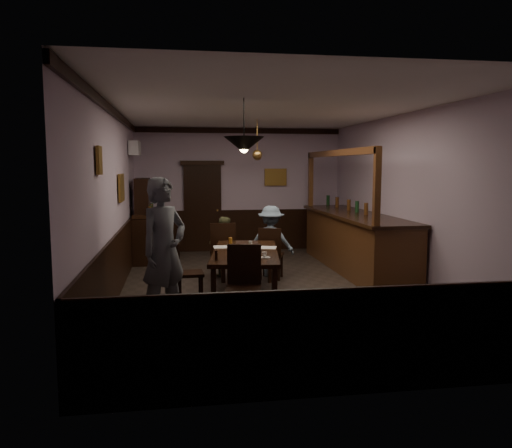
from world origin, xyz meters
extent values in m
cube|color=#2D2621|center=(0.00, 0.00, -0.01)|extent=(5.00, 8.00, 0.01)
cube|color=white|center=(0.00, 0.00, 3.00)|extent=(5.00, 8.00, 0.01)
cube|color=#C3A8C3|center=(0.00, 4.00, 1.50)|extent=(5.00, 0.01, 3.00)
cube|color=#C3A8C3|center=(0.00, -4.00, 1.50)|extent=(5.00, 0.01, 3.00)
cube|color=#C3A8C3|center=(-2.50, 0.00, 1.50)|extent=(0.01, 8.00, 3.00)
cube|color=#C3A8C3|center=(2.50, 0.00, 1.50)|extent=(0.01, 8.00, 3.00)
cube|color=black|center=(-0.45, -0.49, 0.72)|extent=(1.33, 2.33, 0.06)
cube|color=black|center=(-1.03, -1.43, 0.34)|extent=(0.07, 0.07, 0.69)
cube|color=black|center=(-0.20, -1.56, 0.34)|extent=(0.07, 0.07, 0.69)
cube|color=black|center=(-0.71, 0.59, 0.34)|extent=(0.07, 0.07, 0.69)
cube|color=black|center=(0.12, 0.46, 0.34)|extent=(0.07, 0.07, 0.69)
cube|color=black|center=(-0.69, 0.92, 0.49)|extent=(0.47, 0.47, 0.05)
cube|color=black|center=(-0.70, 0.71, 0.79)|extent=(0.46, 0.06, 0.55)
cube|color=black|center=(-0.50, 1.09, 0.23)|extent=(0.04, 0.04, 0.47)
cube|color=black|center=(-0.87, 1.11, 0.23)|extent=(0.04, 0.04, 0.47)
cube|color=black|center=(-0.51, 0.72, 0.23)|extent=(0.04, 0.04, 0.47)
cube|color=black|center=(-0.88, 0.74, 0.23)|extent=(0.04, 0.04, 0.47)
cube|color=black|center=(0.20, 0.78, 0.45)|extent=(0.54, 0.54, 0.05)
cube|color=black|center=(0.13, 0.60, 0.71)|extent=(0.40, 0.18, 0.50)
cube|color=black|center=(0.41, 0.88, 0.21)|extent=(0.04, 0.04, 0.43)
cube|color=black|center=(0.10, 0.99, 0.21)|extent=(0.04, 0.04, 0.43)
cube|color=black|center=(0.30, 0.56, 0.21)|extent=(0.04, 0.04, 0.43)
cube|color=black|center=(-0.02, 0.68, 0.21)|extent=(0.04, 0.04, 0.43)
cube|color=black|center=(-0.67, -1.87, 0.49)|extent=(0.53, 0.53, 0.05)
cube|color=black|center=(-0.63, -1.67, 0.78)|extent=(0.45, 0.13, 0.54)
cube|color=black|center=(-0.88, -2.02, 0.23)|extent=(0.04, 0.04, 0.46)
cube|color=black|center=(-0.52, -2.09, 0.23)|extent=(0.04, 0.04, 0.46)
cube|color=black|center=(-0.81, -1.66, 0.23)|extent=(0.04, 0.04, 0.46)
cube|color=black|center=(-0.45, -1.73, 0.23)|extent=(0.04, 0.04, 0.46)
cube|color=black|center=(-1.33, -0.55, 0.43)|extent=(0.42, 0.42, 0.05)
cube|color=black|center=(-1.51, -0.56, 0.69)|extent=(0.06, 0.40, 0.48)
cube|color=black|center=(-1.15, -0.71, 0.21)|extent=(0.04, 0.04, 0.41)
cube|color=black|center=(-1.17, -0.38, 0.21)|extent=(0.04, 0.04, 0.41)
cube|color=black|center=(-1.48, -0.73, 0.21)|extent=(0.04, 0.04, 0.41)
cube|color=black|center=(-1.50, -0.40, 0.21)|extent=(0.04, 0.04, 0.41)
imported|color=slate|center=(-1.68, -1.56, 0.97)|extent=(0.84, 0.81, 1.94)
imported|color=brown|center=(-0.66, 1.11, 0.57)|extent=(0.65, 0.56, 1.13)
imported|color=slate|center=(0.23, 0.97, 0.67)|extent=(0.99, 0.79, 1.34)
cube|color=silver|center=(-0.72, -0.08, 0.75)|extent=(0.42, 0.31, 0.01)
cube|color=silver|center=(-0.13, -0.24, 0.75)|extent=(0.48, 0.40, 0.01)
cube|color=#F4E95A|center=(-0.53, -0.74, 0.75)|extent=(0.17, 0.17, 0.00)
cylinder|color=white|center=(-0.25, -1.12, 0.76)|extent=(0.15, 0.15, 0.01)
imported|color=white|center=(-0.26, -1.10, 0.80)|extent=(0.09, 0.09, 0.07)
cylinder|color=white|center=(-0.58, -1.00, 0.76)|extent=(0.22, 0.22, 0.01)
torus|color=#C68C47|center=(-0.66, -1.05, 0.79)|extent=(0.13, 0.13, 0.04)
torus|color=#C68C47|center=(-0.53, -1.04, 0.79)|extent=(0.13, 0.13, 0.04)
cylinder|color=yellow|center=(-0.39, -0.63, 0.81)|extent=(0.07, 0.07, 0.12)
cylinder|color=#BF721E|center=(-0.68, -0.36, 0.85)|extent=(0.06, 0.06, 0.20)
cylinder|color=silver|center=(-0.37, -0.45, 0.82)|extent=(0.06, 0.06, 0.15)
cylinder|color=black|center=(-0.97, -1.20, 0.82)|extent=(0.04, 0.04, 0.14)
cube|color=black|center=(-2.20, 2.93, 0.49)|extent=(0.49, 1.37, 0.98)
cube|color=black|center=(-2.20, 2.93, 1.03)|extent=(0.47, 1.32, 0.08)
cube|color=black|center=(-2.25, 2.93, 1.42)|extent=(0.29, 0.88, 0.78)
cube|color=#451F12|center=(2.00, 1.29, 0.55)|extent=(0.89, 4.16, 1.09)
cube|color=black|center=(1.98, 1.29, 1.11)|extent=(0.99, 4.26, 0.06)
cube|color=#451F12|center=(1.60, 1.29, 2.33)|extent=(0.10, 4.06, 0.12)
cube|color=#451F12|center=(1.60, -0.69, 1.73)|extent=(0.10, 0.10, 1.29)
cube|color=#451F12|center=(1.60, 3.27, 1.73)|extent=(0.10, 0.10, 1.29)
cube|color=black|center=(-0.90, 3.95, 1.05)|extent=(0.90, 0.06, 2.10)
cube|color=white|center=(-2.38, 2.90, 2.45)|extent=(0.20, 0.85, 0.30)
cube|color=olive|center=(-2.46, -1.60, 2.15)|extent=(0.04, 0.28, 0.36)
cube|color=olive|center=(-2.46, 0.80, 1.70)|extent=(0.04, 0.62, 0.48)
cube|color=olive|center=(0.90, 3.96, 1.80)|extent=(0.55, 0.04, 0.42)
cylinder|color=black|center=(-0.58, -1.28, 2.68)|extent=(0.02, 0.02, 0.63)
cone|color=black|center=(-0.58, -1.28, 2.37)|extent=(0.56, 0.56, 0.22)
sphere|color=#FFD88C|center=(-0.58, -1.28, 2.32)|extent=(0.12, 0.12, 0.12)
cylinder|color=#BF8C3F|center=(0.10, 1.83, 2.65)|extent=(0.02, 0.02, 0.70)
cone|color=#BF8C3F|center=(0.10, 1.83, 2.30)|extent=(0.20, 0.20, 0.22)
sphere|color=#FFD88C|center=(0.10, 1.83, 2.25)|extent=(0.12, 0.12, 0.12)
cylinder|color=#BF8C3F|center=(0.30, 3.05, 2.65)|extent=(0.02, 0.02, 0.70)
cone|color=#BF8C3F|center=(0.30, 3.05, 2.30)|extent=(0.20, 0.20, 0.22)
sphere|color=#FFD88C|center=(0.30, 3.05, 2.25)|extent=(0.12, 0.12, 0.12)
camera|label=1|loc=(-1.49, -8.15, 2.08)|focal=35.00mm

